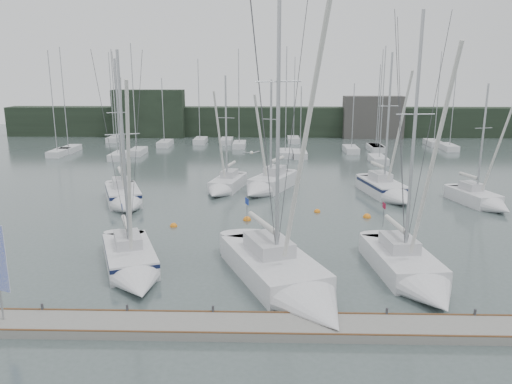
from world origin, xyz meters
TOP-DOWN VIEW (x-y plane):
  - ground at (0.00, 0.00)m, footprint 160.00×160.00m
  - dock at (0.00, -5.00)m, footprint 24.00×2.00m
  - far_treeline at (0.00, 62.00)m, footprint 90.00×4.00m
  - far_building_left at (-20.00, 60.00)m, footprint 12.00×3.00m
  - far_building_right at (18.00, 60.00)m, footprint 10.00×3.00m
  - mast_forest at (-1.71, 46.29)m, footprint 56.15×22.50m
  - sailboat_near_left at (-7.10, 1.00)m, footprint 5.65×9.02m
  - sailboat_near_center at (1.74, -1.34)m, footprint 7.61×11.81m
  - sailboat_near_right at (8.42, 0.10)m, footprint 4.00×9.64m
  - sailboat_mid_a at (-11.75, 15.66)m, footprint 5.36×8.34m
  - sailboat_mid_b at (-3.75, 20.76)m, footprint 3.88×7.61m
  - sailboat_mid_c at (0.25, 20.86)m, footprint 5.82×8.54m
  - sailboat_mid_d at (11.39, 18.93)m, footprint 4.35×8.81m
  - sailboat_mid_e at (18.66, 16.05)m, footprint 4.06×7.10m
  - buoy_a at (-1.12, 11.74)m, footprint 0.63×0.63m
  - buoy_b at (4.50, 14.17)m, footprint 0.52×0.52m
  - buoy_c at (-6.50, 10.01)m, footprint 0.55×0.55m
  - dock_banner at (-11.12, -5.11)m, footprint 0.66×0.30m
  - seagull at (-0.43, 2.31)m, footprint 0.89×0.43m
  - buoy_d at (8.28, 12.74)m, footprint 0.63×0.63m

SIDE VIEW (x-z plane):
  - ground at x=0.00m, z-range 0.00..0.00m
  - buoy_a at x=-1.12m, z-range -0.31..0.31m
  - buoy_b at x=4.50m, z-range -0.26..0.26m
  - buoy_c at x=-6.50m, z-range -0.27..0.27m
  - buoy_d at x=8.28m, z-range -0.32..0.32m
  - dock at x=0.00m, z-range 0.00..0.40m
  - mast_forest at x=-1.71m, z-range -6.87..7.87m
  - sailboat_mid_e at x=18.66m, z-range -4.95..6.01m
  - sailboat_mid_b at x=-3.75m, z-range -5.23..6.30m
  - sailboat_near_left at x=-7.10m, z-range -6.08..7.18m
  - sailboat_near_right at x=8.42m, z-range -7.08..8.21m
  - sailboat_mid_c at x=0.25m, z-range -5.00..6.25m
  - sailboat_near_center at x=1.74m, z-range -8.51..9.77m
  - sailboat_mid_d at x=11.39m, z-range -6.20..7.46m
  - sailboat_mid_a at x=-11.75m, z-range -5.88..7.16m
  - far_treeline at x=0.00m, z-range 0.00..5.00m
  - dock_banner at x=-11.12m, z-range 0.82..5.41m
  - far_building_right at x=18.00m, z-range 0.00..7.00m
  - far_building_left at x=-20.00m, z-range 0.00..8.00m
  - seagull at x=-0.43m, z-range 6.74..6.92m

